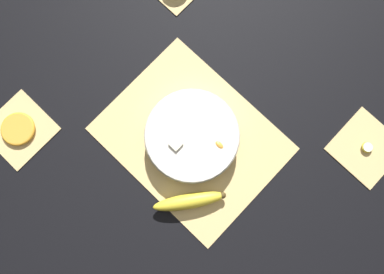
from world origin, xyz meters
TOP-DOWN VIEW (x-y plane):
  - ground_plane at (0.00, 0.00)m, footprint 6.00×6.00m
  - bamboo_mat_center at (-0.00, 0.00)m, footprint 0.44×0.35m
  - coaster_mat_near_left at (-0.34, -0.29)m, footprint 0.15×0.15m
  - coaster_mat_far_right at (0.34, 0.29)m, footprint 0.15×0.15m
  - fruit_salad_bowl at (-0.00, -0.00)m, footprint 0.24×0.24m
  - whole_banana at (0.11, -0.12)m, footprint 0.14×0.17m
  - orange_slice_whole at (-0.34, -0.29)m, footprint 0.09×0.09m
  - banana_coin_single at (0.34, 0.29)m, footprint 0.03×0.03m

SIDE VIEW (x-z plane):
  - ground_plane at x=0.00m, z-range 0.00..0.00m
  - coaster_mat_near_left at x=-0.34m, z-range 0.00..0.01m
  - coaster_mat_far_right at x=0.34m, z-range 0.00..0.01m
  - bamboo_mat_center at x=0.00m, z-range 0.00..0.01m
  - banana_coin_single at x=0.34m, z-range 0.01..0.01m
  - orange_slice_whole at x=-0.34m, z-range 0.01..0.02m
  - whole_banana at x=0.11m, z-range 0.01..0.04m
  - fruit_salad_bowl at x=0.00m, z-range 0.01..0.07m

